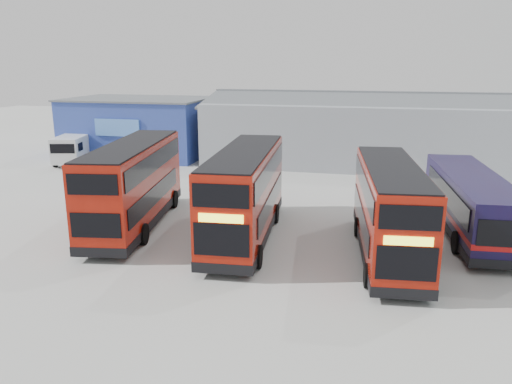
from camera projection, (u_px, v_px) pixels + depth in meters
name	position (u px, v px, depth m)	size (l,w,h in m)	color
ground_plane	(237.00, 229.00, 25.57)	(120.00, 120.00, 0.00)	#A7A7A2
office_block	(140.00, 127.00, 44.95)	(12.30, 8.32, 5.12)	navy
maintenance_shed	(391.00, 131.00, 41.95)	(30.50, 12.00, 5.89)	#9398A1
double_decker_left	(134.00, 186.00, 25.44)	(4.01, 10.48, 4.33)	#A41709
double_decker_centre	(245.00, 195.00, 23.72)	(3.20, 10.35, 4.31)	#A41709
double_decker_right	(389.00, 212.00, 21.52)	(3.29, 9.82, 4.08)	#A41709
single_decker_blue	(470.00, 204.00, 24.67)	(3.32, 11.10, 2.97)	black
panel_van	(75.00, 147.00, 41.74)	(3.28, 5.71, 2.35)	white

